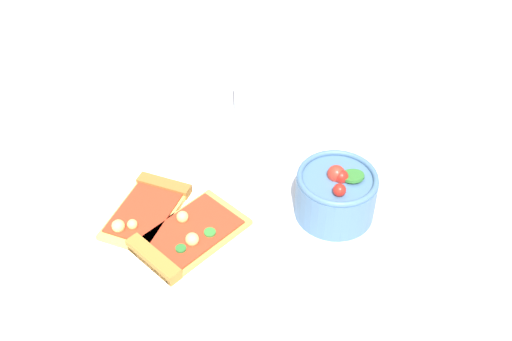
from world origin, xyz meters
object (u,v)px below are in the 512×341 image
Objects in this scene: plate at (175,227)px; pizza_slice_far at (185,238)px; pizza_slice_near at (147,209)px; salad_bowl at (336,194)px; soda_glass at (257,92)px.

plate is 1.63× the size of pizza_slice_far.
pizza_slice_far is (-0.01, -0.04, 0.01)m from plate.
plate is at bearing 81.28° from pizza_slice_far.
pizza_slice_near is 1.35× the size of salad_bowl.
soda_glass reaches higher than pizza_slice_near.
soda_glass is at bearing 27.74° from plate.
pizza_slice_far is 1.20× the size of soda_glass.
pizza_slice_far is 1.42× the size of salad_bowl.
salad_bowl is 0.24m from soda_glass.
plate is 0.27m from soda_glass.
plate is at bearing -65.88° from pizza_slice_near.
plate is 2.31× the size of salad_bowl.
salad_bowl is at bearing -28.22° from plate.
salad_bowl is at bearing -19.14° from pizza_slice_far.
soda_glass reaches higher than pizza_slice_far.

